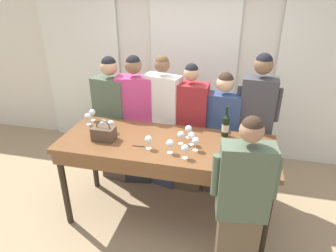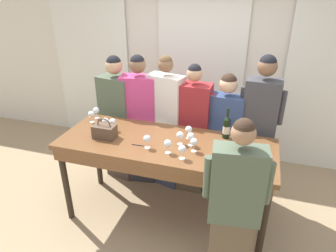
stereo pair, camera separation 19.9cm
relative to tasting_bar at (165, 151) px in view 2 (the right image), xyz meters
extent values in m
plane|color=tan|center=(0.00, 0.02, -0.92)|extent=(18.00, 18.00, 0.00)
cube|color=silver|center=(0.00, 1.82, 0.48)|extent=(12.00, 0.06, 2.80)
cube|color=white|center=(-1.85, 1.75, 0.42)|extent=(1.31, 0.03, 2.69)
cube|color=white|center=(0.00, 1.75, 0.42)|extent=(1.31, 0.03, 2.69)
cube|color=white|center=(1.85, 1.75, 0.42)|extent=(1.31, 0.03, 2.69)
cube|color=brown|center=(0.00, 0.02, 0.08)|extent=(2.32, 0.87, 0.05)
cube|color=brown|center=(0.00, -0.39, -0.01)|extent=(2.22, 0.03, 0.12)
cylinder|color=#2D2319|center=(-1.08, -0.33, -0.44)|extent=(0.07, 0.07, 0.97)
cylinder|color=#2D2319|center=(1.08, -0.33, -0.44)|extent=(0.07, 0.07, 0.97)
cylinder|color=#2D2319|center=(-1.08, 0.38, -0.44)|extent=(0.07, 0.07, 0.97)
cylinder|color=#2D2319|center=(1.08, 0.38, -0.44)|extent=(0.07, 0.07, 0.97)
cylinder|color=black|center=(0.60, 0.32, 0.21)|extent=(0.08, 0.08, 0.22)
cone|color=black|center=(0.60, 0.32, 0.34)|extent=(0.08, 0.08, 0.04)
cylinder|color=black|center=(0.60, 0.32, 0.41)|extent=(0.03, 0.03, 0.09)
cylinder|color=beige|center=(0.60, 0.32, 0.20)|extent=(0.08, 0.08, 0.09)
cube|color=brown|center=(-0.67, -0.07, 0.18)|extent=(0.24, 0.15, 0.14)
torus|color=brown|center=(-0.67, -0.07, 0.26)|extent=(0.16, 0.01, 0.16)
cylinder|color=white|center=(0.33, -0.07, 0.11)|extent=(0.06, 0.06, 0.00)
cylinder|color=white|center=(0.33, -0.07, 0.14)|extent=(0.01, 0.01, 0.07)
sphere|color=white|center=(0.33, -0.07, 0.21)|extent=(0.08, 0.08, 0.08)
cylinder|color=white|center=(0.21, 0.18, 0.11)|extent=(0.06, 0.06, 0.00)
cylinder|color=white|center=(0.21, 0.18, 0.14)|extent=(0.01, 0.01, 0.07)
sphere|color=white|center=(0.21, 0.18, 0.21)|extent=(0.08, 0.08, 0.08)
cylinder|color=white|center=(-0.66, 0.11, 0.11)|extent=(0.06, 0.06, 0.00)
cylinder|color=white|center=(-0.66, 0.11, 0.14)|extent=(0.01, 0.01, 0.07)
sphere|color=white|center=(-0.66, 0.11, 0.21)|extent=(0.08, 0.08, 0.08)
cylinder|color=white|center=(-1.01, 0.36, 0.11)|extent=(0.06, 0.06, 0.00)
cylinder|color=white|center=(-1.01, 0.36, 0.14)|extent=(0.01, 0.01, 0.07)
sphere|color=white|center=(-1.01, 0.36, 0.21)|extent=(0.08, 0.08, 0.08)
sphere|color=maroon|center=(-1.01, 0.36, 0.20)|extent=(0.05, 0.05, 0.05)
cylinder|color=white|center=(-0.14, -0.15, 0.11)|extent=(0.06, 0.06, 0.00)
cylinder|color=white|center=(-0.14, -0.15, 0.14)|extent=(0.01, 0.01, 0.07)
sphere|color=white|center=(-0.14, -0.15, 0.21)|extent=(0.08, 0.08, 0.08)
sphere|color=maroon|center=(-0.14, -0.15, 0.20)|extent=(0.05, 0.05, 0.05)
cylinder|color=white|center=(-1.01, 0.23, 0.11)|extent=(0.06, 0.06, 0.00)
cylinder|color=white|center=(-1.01, 0.23, 0.14)|extent=(0.01, 0.01, 0.07)
sphere|color=white|center=(-1.01, 0.23, 0.21)|extent=(0.08, 0.08, 0.08)
cylinder|color=white|center=(0.27, 0.03, 0.11)|extent=(0.06, 0.06, 0.00)
cylinder|color=white|center=(0.27, 0.03, 0.14)|extent=(0.01, 0.01, 0.07)
sphere|color=white|center=(0.27, 0.03, 0.21)|extent=(0.08, 0.08, 0.08)
cylinder|color=white|center=(0.98, -0.08, 0.11)|extent=(0.06, 0.06, 0.00)
cylinder|color=white|center=(0.98, -0.08, 0.14)|extent=(0.01, 0.01, 0.07)
sphere|color=white|center=(0.98, -0.08, 0.21)|extent=(0.08, 0.08, 0.08)
sphere|color=maroon|center=(0.98, -0.08, 0.20)|extent=(0.05, 0.05, 0.05)
cylinder|color=white|center=(0.25, -0.25, 0.11)|extent=(0.06, 0.06, 0.00)
cylinder|color=white|center=(0.25, -0.25, 0.14)|extent=(0.01, 0.01, 0.07)
sphere|color=white|center=(0.25, -0.25, 0.21)|extent=(0.08, 0.08, 0.08)
cylinder|color=white|center=(-0.75, 0.10, 0.11)|extent=(0.06, 0.06, 0.00)
cylinder|color=white|center=(-0.75, 0.10, 0.14)|extent=(0.01, 0.01, 0.07)
sphere|color=white|center=(-0.75, 0.10, 0.21)|extent=(0.08, 0.08, 0.08)
cylinder|color=white|center=(0.16, 0.02, 0.11)|extent=(0.06, 0.06, 0.00)
cylinder|color=white|center=(0.16, 0.02, 0.14)|extent=(0.01, 0.01, 0.07)
sphere|color=white|center=(0.16, 0.02, 0.21)|extent=(0.08, 0.08, 0.08)
sphere|color=maroon|center=(0.16, 0.02, 0.20)|extent=(0.05, 0.05, 0.05)
cylinder|color=white|center=(0.09, -0.18, 0.11)|extent=(0.06, 0.06, 0.00)
cylinder|color=white|center=(0.09, -0.18, 0.14)|extent=(0.01, 0.01, 0.07)
sphere|color=white|center=(0.09, -0.18, 0.21)|extent=(0.08, 0.08, 0.08)
sphere|color=maroon|center=(0.09, -0.18, 0.20)|extent=(0.05, 0.05, 0.05)
cylinder|color=black|center=(-0.26, -0.13, 0.11)|extent=(0.13, 0.02, 0.01)
cube|color=#473833|center=(-0.88, 0.67, -0.51)|extent=(0.42, 0.29, 0.83)
cube|color=#4C5B47|center=(-0.88, 0.67, 0.23)|extent=(0.50, 0.34, 0.66)
sphere|color=tan|center=(-0.88, 0.67, 0.70)|extent=(0.21, 0.21, 0.21)
sphere|color=black|center=(-0.88, 0.67, 0.74)|extent=(0.19, 0.19, 0.19)
cylinder|color=#4C5B47|center=(-0.64, 0.62, 0.28)|extent=(0.08, 0.08, 0.36)
cylinder|color=#4C5B47|center=(-1.13, 0.72, 0.28)|extent=(0.08, 0.08, 0.36)
cube|color=#28282D|center=(-0.56, 0.67, -0.50)|extent=(0.40, 0.26, 0.85)
cube|color=#C63D7A|center=(-0.56, 0.67, 0.27)|extent=(0.47, 0.31, 0.67)
sphere|color=brown|center=(-0.56, 0.67, 0.74)|extent=(0.21, 0.21, 0.21)
sphere|color=black|center=(-0.56, 0.67, 0.78)|extent=(0.18, 0.18, 0.18)
cylinder|color=#C63D7A|center=(-0.32, 0.70, 0.32)|extent=(0.08, 0.08, 0.37)
cylinder|color=#C63D7A|center=(-0.80, 0.63, 0.32)|extent=(0.08, 0.08, 0.37)
cube|color=#383D51|center=(-0.20, 0.67, -0.49)|extent=(0.42, 0.27, 0.87)
cube|color=silver|center=(-0.20, 0.67, 0.30)|extent=(0.49, 0.32, 0.69)
sphere|color=brown|center=(-0.20, 0.67, 0.77)|extent=(0.18, 0.18, 0.18)
sphere|color=brown|center=(-0.20, 0.67, 0.80)|extent=(0.16, 0.16, 0.16)
cylinder|color=silver|center=(0.04, 0.61, 0.35)|extent=(0.09, 0.09, 0.38)
cylinder|color=silver|center=(-0.44, 0.73, 0.35)|extent=(0.09, 0.09, 0.38)
cube|color=brown|center=(0.15, 0.67, -0.51)|extent=(0.37, 0.23, 0.83)
cube|color=maroon|center=(0.15, 0.67, 0.24)|extent=(0.43, 0.27, 0.66)
sphere|color=tan|center=(0.15, 0.67, 0.69)|extent=(0.19, 0.19, 0.19)
sphere|color=black|center=(0.15, 0.67, 0.73)|extent=(0.16, 0.16, 0.16)
cylinder|color=maroon|center=(0.38, 0.66, 0.29)|extent=(0.07, 0.07, 0.36)
cylinder|color=maroon|center=(-0.09, 0.67, 0.29)|extent=(0.07, 0.07, 0.36)
cube|color=#473833|center=(0.55, 0.67, -0.53)|extent=(0.39, 0.23, 0.77)
cube|color=#334775|center=(0.55, 0.67, 0.16)|extent=(0.46, 0.27, 0.61)
sphere|color=#DBAD89|center=(0.55, 0.67, 0.60)|extent=(0.21, 0.21, 0.21)
sphere|color=#332319|center=(0.55, 0.67, 0.64)|extent=(0.18, 0.18, 0.18)
cylinder|color=#334775|center=(0.78, 0.64, 0.21)|extent=(0.08, 0.08, 0.34)
cylinder|color=#334775|center=(0.31, 0.70, 0.21)|extent=(0.08, 0.08, 0.34)
cube|color=#473833|center=(0.94, 0.67, -0.47)|extent=(0.34, 0.24, 0.90)
cube|color=#3D3D42|center=(0.94, 0.67, 0.34)|extent=(0.40, 0.29, 0.71)
sphere|color=brown|center=(0.94, 0.67, 0.84)|extent=(0.21, 0.21, 0.21)
sphere|color=black|center=(0.94, 0.67, 0.87)|extent=(0.19, 0.19, 0.19)
cylinder|color=#3D3D42|center=(1.15, 0.65, 0.39)|extent=(0.07, 0.07, 0.39)
cylinder|color=#3D3D42|center=(0.72, 0.68, 0.39)|extent=(0.07, 0.07, 0.39)
cube|color=#4C5B47|center=(0.81, -0.70, 0.24)|extent=(0.43, 0.25, 0.66)
sphere|color=#9E7051|center=(0.81, -0.70, 0.69)|extent=(0.18, 0.18, 0.18)
sphere|color=#332319|center=(0.81, -0.70, 0.72)|extent=(0.16, 0.16, 0.16)
cylinder|color=#4C5B47|center=(0.59, -0.73, 0.29)|extent=(0.08, 0.08, 0.36)
cylinder|color=#4C5B47|center=(1.03, -0.67, 0.29)|extent=(0.08, 0.08, 0.36)
cylinder|color=#4C4C51|center=(-1.65, 1.48, -0.83)|extent=(0.26, 0.26, 0.19)
ellipsoid|color=#47844C|center=(-1.65, 1.48, -0.55)|extent=(0.29, 0.29, 0.41)
camera|label=1|loc=(0.67, -2.70, 1.65)|focal=32.00mm
camera|label=2|loc=(0.86, -2.65, 1.65)|focal=32.00mm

